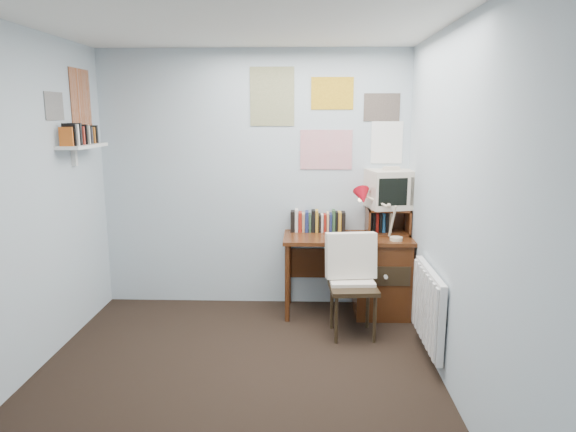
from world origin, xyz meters
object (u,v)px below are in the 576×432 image
Objects in this scene: desk_lamp at (397,218)px; tv_riser at (388,221)px; desk at (375,272)px; wall_shelf at (83,146)px; radiator at (428,307)px; desk_chair at (353,288)px; crt_tv at (391,187)px.

desk_lamp is 1.04× the size of tv_riser.
tv_riser reaches higher than desk.
desk is 3.00× the size of tv_riser.
desk_lamp is at bearing 4.58° from wall_shelf.
desk_lamp is 0.95m from radiator.
tv_riser is 0.65× the size of wall_shelf.
desk is at bearing 59.91° from desk_chair.
desk_chair is 0.87m from tv_riser.
wall_shelf reaches higher than desk_lamp.
tv_riser is (0.12, 0.11, 0.48)m from desk.
wall_shelf is (-2.31, 0.15, 1.19)m from desk_chair.
desk_lamp is at bearing -81.78° from tv_riser.
desk is at bearing -137.04° from tv_riser.
desk_lamp is at bearing -45.61° from desk.
tv_riser is 1.15m from radiator.
radiator is at bearing -40.51° from desk_chair.
desk_chair is at bearing -115.90° from desk.
desk is 1.41× the size of desk_chair.
desk_chair is at bearing -132.65° from crt_tv.
wall_shelf is at bearing -156.58° from desk_lamp.
desk_lamp is (0.16, -0.16, 0.56)m from desk.
desk is 0.61m from desk_lamp.
wall_shelf reaches higher than desk_chair.
desk_chair is 0.77m from desk_lamp.
tv_riser is at bearing 117.06° from desk_lamp.
desk_chair is 1.07× the size of radiator.
radiator is at bearing -72.76° from desk.
tv_riser reaches higher than radiator.
crt_tv is at bearing 43.41° from desk.
wall_shelf reaches higher than tv_riser.
desk_lamp reaches higher than desk.
crt_tv is 2.79m from wall_shelf.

